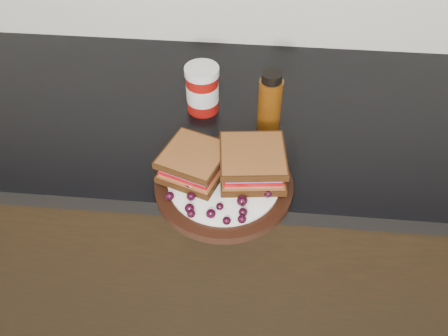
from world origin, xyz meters
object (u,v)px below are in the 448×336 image
at_px(oil_bottle, 270,101).
at_px(plate, 224,186).
at_px(sandwich_left, 194,163).
at_px(condiment_jar, 202,89).

bearing_deg(oil_bottle, plate, -112.61).
distance_m(sandwich_left, condiment_jar, 0.24).
xyz_separation_m(plate, oil_bottle, (0.08, 0.20, 0.07)).
height_order(plate, condiment_jar, condiment_jar).
distance_m(plate, sandwich_left, 0.08).
bearing_deg(condiment_jar, plate, -73.80).
distance_m(condiment_jar, oil_bottle, 0.17).
relative_size(plate, oil_bottle, 1.89).
height_order(condiment_jar, oil_bottle, oil_bottle).
height_order(plate, sandwich_left, sandwich_left).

